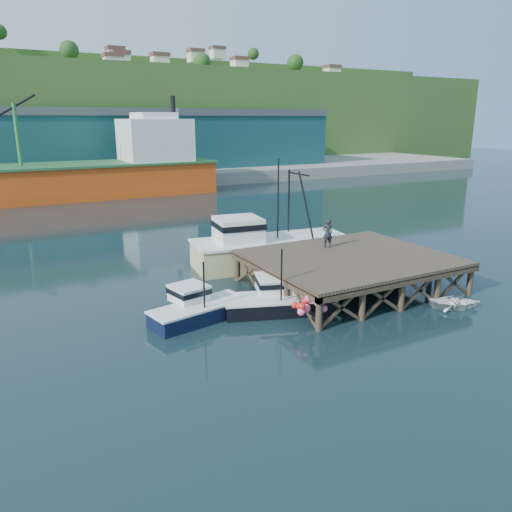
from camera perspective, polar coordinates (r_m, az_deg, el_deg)
ground at (r=30.05m, az=2.24°, el=-5.22°), size 300.00×300.00×0.00m
wharf at (r=32.33m, az=10.86°, el=-0.36°), size 12.00×10.00×2.62m
far_quay at (r=95.71m, az=-19.93°, el=8.81°), size 160.00×40.00×2.00m
warehouse_mid at (r=90.38m, az=-19.73°, el=11.99°), size 28.00×16.00×9.00m
warehouse_right at (r=99.67m, az=-2.06°, el=13.11°), size 30.00×16.00×9.00m
cargo_ship at (r=72.74m, az=-23.92°, el=8.41°), size 55.50×10.00×13.75m
hillside at (r=124.96m, az=-22.63°, el=14.52°), size 220.00×50.00×22.00m
boat_navy at (r=27.47m, az=-6.81°, el=-5.81°), size 5.77×3.55×3.43m
boat_black at (r=28.50m, az=2.53°, el=-4.87°), size 6.64×5.51×3.85m
trawler at (r=36.97m, az=1.43°, el=1.38°), size 12.15×5.70×7.83m
dinghy at (r=31.24m, az=21.80°, el=-4.95°), size 3.55×3.23×0.60m
dockworker at (r=34.14m, az=8.18°, el=2.59°), size 0.80×0.62×1.94m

